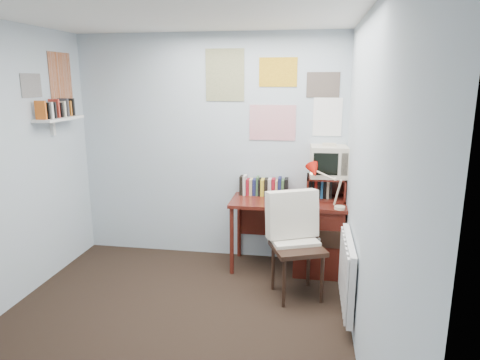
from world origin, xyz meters
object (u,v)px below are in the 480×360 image
(desk, at_px, (313,234))
(radiator, at_px, (347,272))
(desk_lamp, at_px, (341,190))
(tv_riser, at_px, (326,188))
(desk_chair, at_px, (298,248))
(wall_shelf, at_px, (59,119))
(crt_tv, at_px, (329,160))

(desk, distance_m, radiator, 0.97)
(desk, xyz_separation_m, desk_lamp, (0.25, -0.22, 0.55))
(tv_riser, bearing_deg, radiator, -80.72)
(desk_chair, distance_m, wall_shelf, 2.69)
(desk, height_order, wall_shelf, wall_shelf)
(desk_lamp, relative_size, wall_shelf, 0.62)
(desk_chair, xyz_separation_m, wall_shelf, (-2.43, 0.23, 1.14))
(desk_lamp, xyz_separation_m, radiator, (0.04, -0.71, -0.53))
(radiator, distance_m, wall_shelf, 3.15)
(desk, xyz_separation_m, tv_riser, (0.12, 0.11, 0.48))
(desk_chair, xyz_separation_m, tv_riser, (0.26, 0.72, 0.41))
(desk_lamp, height_order, crt_tv, crt_tv)
(tv_riser, relative_size, crt_tv, 1.07)
(desk_chair, distance_m, radiator, 0.54)
(desk_lamp, xyz_separation_m, wall_shelf, (-2.82, -0.16, 0.67))
(desk, bearing_deg, crt_tv, 44.16)
(desk_lamp, relative_size, crt_tv, 1.03)
(desk_lamp, distance_m, tv_riser, 0.36)
(desk, relative_size, radiator, 1.50)
(desk_lamp, bearing_deg, wall_shelf, -169.98)
(desk, distance_m, desk_lamp, 0.64)
(desk_chair, bearing_deg, desk_lamp, 23.74)
(desk, distance_m, tv_riser, 0.51)
(crt_tv, distance_m, radiator, 1.32)
(desk_chair, relative_size, tv_riser, 2.40)
(tv_riser, xyz_separation_m, crt_tv, (0.02, 0.02, 0.30))
(crt_tv, xyz_separation_m, radiator, (0.15, -1.06, -0.77))
(wall_shelf, bearing_deg, crt_tv, 10.67)
(desk_lamp, bearing_deg, tv_riser, 118.36)
(radiator, bearing_deg, crt_tv, 98.28)
(crt_tv, bearing_deg, desk_chair, -113.87)
(desk, height_order, tv_riser, tv_riser)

